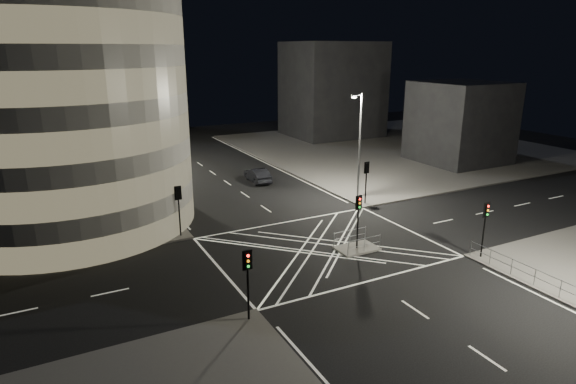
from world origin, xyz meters
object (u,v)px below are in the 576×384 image
traffic_signal_nr (485,219)px  traffic_signal_island (358,212)px  street_lamp_right_far (359,142)px  sedan (258,175)px  traffic_signal_nl (248,272)px  traffic_signal_fl (178,202)px  traffic_signal_fr (366,175)px  street_lamp_left_far (118,126)px  central_island (357,248)px  street_lamp_left_near (152,156)px

traffic_signal_nr → traffic_signal_island: size_ratio=1.00×
street_lamp_right_far → sedan: street_lamp_right_far is taller
traffic_signal_nl → traffic_signal_fl: bearing=90.0°
traffic_signal_fr → street_lamp_left_far: bearing=128.2°
traffic_signal_nr → street_lamp_right_far: bearing=87.7°
street_lamp_left_far → traffic_signal_fl: bearing=-88.4°
central_island → traffic_signal_nr: 9.08m
traffic_signal_fr → traffic_signal_island: bearing=-129.3°
traffic_signal_nl → traffic_signal_fr: bearing=37.7°
street_lamp_left_near → street_lamp_left_far: bearing=90.0°
traffic_signal_nr → street_lamp_left_near: street_lamp_left_near is taller
traffic_signal_fl → traffic_signal_fr: 17.60m
traffic_signal_nl → central_island: bearing=26.1°
traffic_signal_fl → traffic_signal_island: same height
central_island → traffic_signal_island: size_ratio=0.75×
traffic_signal_nr → street_lamp_left_near: (-18.24, 18.80, 2.63)m
street_lamp_left_far → traffic_signal_fr: bearing=-51.8°
traffic_signal_nr → sedan: size_ratio=0.85×
street_lamp_left_far → sedan: street_lamp_left_far is taller
traffic_signal_nl → traffic_signal_fr: size_ratio=1.00×
traffic_signal_nl → traffic_signal_nr: (17.60, 0.00, 0.00)m
traffic_signal_nl → traffic_signal_nr: size_ratio=1.00×
central_island → traffic_signal_fl: traffic_signal_fl is taller
traffic_signal_nl → street_lamp_left_far: street_lamp_left_far is taller
street_lamp_right_far → central_island: bearing=-125.3°
street_lamp_left_near → street_lamp_left_far: size_ratio=1.00×
traffic_signal_fl → street_lamp_right_far: bearing=6.9°
traffic_signal_fl → traffic_signal_fr: size_ratio=1.00×
central_island → traffic_signal_nr: size_ratio=0.75×
street_lamp_left_near → traffic_signal_fl: bearing=-83.0°
sedan → traffic_signal_island: bearing=90.0°
traffic_signal_island → street_lamp_right_far: size_ratio=0.40×
street_lamp_left_near → street_lamp_right_far: (18.87, -3.00, 0.00)m
street_lamp_left_near → sedan: bearing=28.7°
traffic_signal_island → street_lamp_left_far: 33.61m
traffic_signal_fr → traffic_signal_nr: same height
traffic_signal_nr → central_island: bearing=142.1°
street_lamp_left_far → street_lamp_right_far: 28.23m
street_lamp_right_far → traffic_signal_island: bearing=-125.3°
traffic_signal_island → street_lamp_left_near: street_lamp_left_near is taller
traffic_signal_nl → street_lamp_left_far: size_ratio=0.40×
street_lamp_left_near → traffic_signal_fr: bearing=-15.9°
traffic_signal_fl → street_lamp_right_far: (18.24, 2.20, 2.63)m
street_lamp_left_far → sedan: bearing=-41.6°
street_lamp_left_far → sedan: 17.43m
central_island → street_lamp_left_far: (-11.44, 31.50, 5.47)m
traffic_signal_fl → central_island: bearing=-37.5°
street_lamp_right_far → sedan: size_ratio=2.13×
street_lamp_left_far → sedan: (12.54, -11.14, -4.77)m
traffic_signal_fr → sedan: 13.51m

